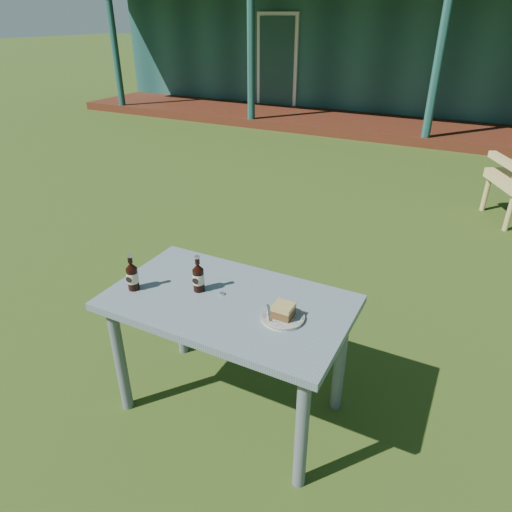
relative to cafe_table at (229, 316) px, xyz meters
The scene contains 9 objects.
ground 1.72m from the cafe_table, 90.00° to the left, with size 80.00×80.00×0.00m, color #334916.
pavilion 11.03m from the cafe_table, 90.00° to the left, with size 15.80×8.30×3.45m.
cafe_table is the anchor object (origin of this frame).
plate 0.32m from the cafe_table, ahead, with size 0.20×0.20×0.01m.
cake_slice 0.34m from the cafe_table, ahead, with size 0.09×0.09×0.06m.
fork 0.27m from the cafe_table, ahead, with size 0.01×0.14×0.00m, color silver.
cola_bottle_near 0.25m from the cafe_table, behind, with size 0.06×0.06×0.20m.
cola_bottle_far 0.53m from the cafe_table, 163.95° to the right, with size 0.06×0.06×0.20m.
bottle_cap 0.12m from the cafe_table, 153.14° to the left, with size 0.03×0.03×0.01m, color silver.
Camera 1 is at (0.98, -3.21, 1.96)m, focal length 32.00 mm.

